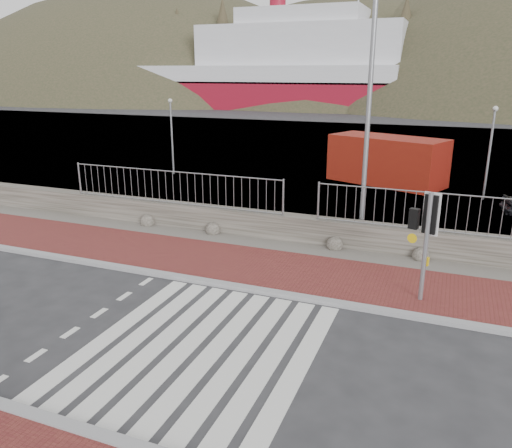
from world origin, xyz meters
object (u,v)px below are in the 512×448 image
at_px(ferry, 261,72).
at_px(shipping_container, 387,160).
at_px(traffic_signal_far, 426,224).
at_px(streetlight, 375,88).

relative_size(ferry, shipping_container, 8.78).
bearing_deg(traffic_signal_far, streetlight, -46.11).
bearing_deg(ferry, streetlight, -65.95).
bearing_deg(ferry, traffic_signal_far, -65.81).
distance_m(traffic_signal_far, shipping_container, 14.09).
relative_size(traffic_signal_far, shipping_container, 0.50).
xyz_separation_m(ferry, shipping_container, (26.07, -50.13, -4.17)).
bearing_deg(streetlight, ferry, 98.00).
relative_size(ferry, traffic_signal_far, 17.69).
bearing_deg(shipping_container, ferry, 138.96).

